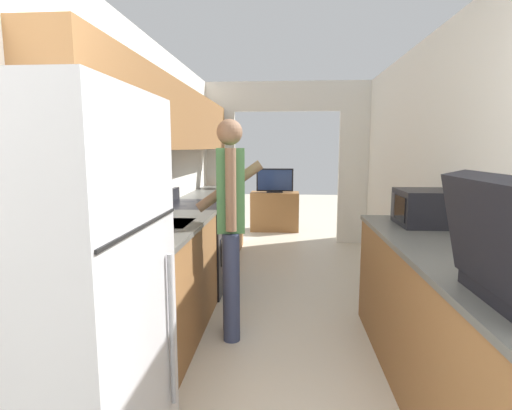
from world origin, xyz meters
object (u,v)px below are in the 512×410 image
at_px(person, 230,222).
at_px(range_oven, 196,246).
at_px(refrigerator, 50,322).
at_px(tv_cabinet, 275,211).
at_px(television, 275,181).
at_px(microwave, 425,208).

bearing_deg(person, range_oven, 16.31).
height_order(refrigerator, tv_cabinet, refrigerator).
bearing_deg(television, person, -93.24).
bearing_deg(refrigerator, microwave, 41.60).
xyz_separation_m(range_oven, television, (0.75, 3.04, 0.45)).
xyz_separation_m(person, microwave, (1.48, 0.05, 0.12)).
relative_size(range_oven, person, 0.62).
distance_m(microwave, tv_cabinet, 4.33).
distance_m(refrigerator, television, 5.80).
xyz_separation_m(range_oven, person, (0.52, -1.06, 0.46)).
distance_m(range_oven, person, 1.27).
xyz_separation_m(tv_cabinet, television, (0.00, -0.04, 0.56)).
bearing_deg(television, range_oven, -103.91).
height_order(range_oven, microwave, microwave).
relative_size(range_oven, tv_cabinet, 1.22).
xyz_separation_m(microwave, television, (-1.25, 4.04, -0.14)).
relative_size(range_oven, microwave, 2.39).
height_order(refrigerator, microwave, refrigerator).
bearing_deg(person, microwave, -97.80).
bearing_deg(microwave, refrigerator, -138.40).
height_order(microwave, television, microwave).
distance_m(range_oven, microwave, 2.31).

